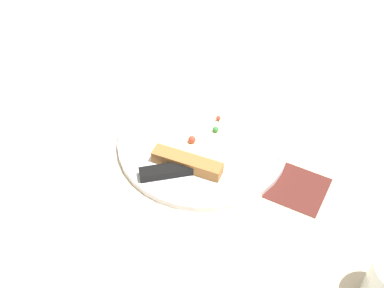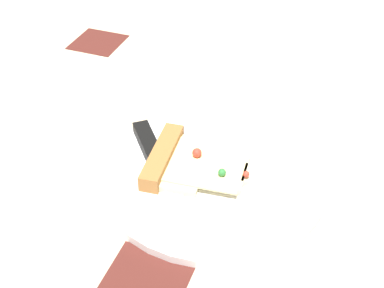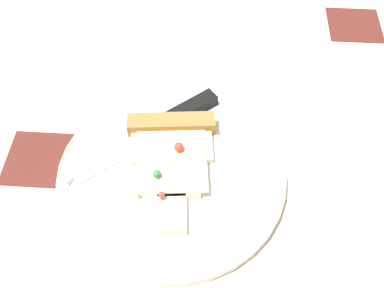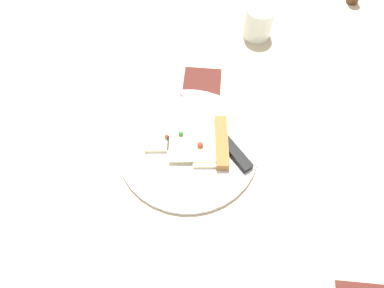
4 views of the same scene
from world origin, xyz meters
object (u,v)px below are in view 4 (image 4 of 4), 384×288
Objects in this scene: pizza_slice at (201,143)px; knife at (221,136)px; napkin at (323,61)px; plate at (188,147)px; drinking_glass at (258,22)px.

pizza_slice is 4.65cm from knife.
napkin is at bearing -51.76° from pizza_slice.
plate is 41.72cm from napkin.
drinking_glass is (14.55, 35.71, 3.46)cm from plate.
drinking_glass is (7.83, 33.29, 2.23)cm from knife.
plate is at bearing -112.18° from drinking_glass.
napkin is at bearing 41.42° from plate.
pizza_slice is 1.39× the size of napkin.
napkin is at bearing 6.10° from knife.
plate is at bearing -138.58° from napkin.
drinking_glass reaches higher than napkin.
napkin is at bearing -25.85° from drinking_glass.
drinking_glass is 0.63× the size of napkin.
plate is 1.65× the size of pizza_slice.
knife is at bearing -67.63° from pizza_slice.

